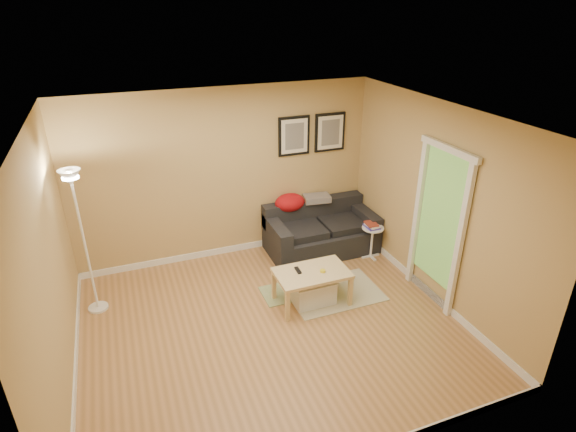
% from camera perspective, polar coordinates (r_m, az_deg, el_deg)
% --- Properties ---
extents(floor, '(4.50, 4.50, 0.00)m').
position_cam_1_polar(floor, '(5.90, -2.08, -13.47)').
color(floor, '#AE7C4A').
rests_on(floor, ground).
extents(ceiling, '(4.50, 4.50, 0.00)m').
position_cam_1_polar(ceiling, '(4.72, -2.58, 11.89)').
color(ceiling, white).
rests_on(ceiling, wall_back).
extents(wall_back, '(4.50, 0.00, 4.50)m').
position_cam_1_polar(wall_back, '(6.95, -7.69, 4.98)').
color(wall_back, tan).
rests_on(wall_back, ground).
extents(wall_front, '(4.50, 0.00, 4.50)m').
position_cam_1_polar(wall_front, '(3.67, 8.30, -15.89)').
color(wall_front, tan).
rests_on(wall_front, ground).
extents(wall_left, '(0.00, 4.00, 4.00)m').
position_cam_1_polar(wall_left, '(5.04, -27.43, -6.25)').
color(wall_left, tan).
rests_on(wall_left, ground).
extents(wall_right, '(0.00, 4.00, 4.00)m').
position_cam_1_polar(wall_right, '(6.20, 17.77, 1.36)').
color(wall_right, tan).
rests_on(wall_right, ground).
extents(baseboard_back, '(4.50, 0.02, 0.10)m').
position_cam_1_polar(baseboard_back, '(7.47, -7.12, -4.07)').
color(baseboard_back, white).
rests_on(baseboard_back, ground).
extents(baseboard_left, '(0.02, 4.00, 0.10)m').
position_cam_1_polar(baseboard_left, '(5.74, -24.75, -16.96)').
color(baseboard_left, white).
rests_on(baseboard_left, ground).
extents(baseboard_right, '(0.02, 4.00, 0.10)m').
position_cam_1_polar(baseboard_right, '(6.78, 16.30, -8.34)').
color(baseboard_right, white).
rests_on(baseboard_right, ground).
extents(sofa, '(1.70, 0.90, 0.75)m').
position_cam_1_polar(sofa, '(7.33, 4.15, -1.62)').
color(sofa, black).
rests_on(sofa, ground).
extents(red_throw, '(0.48, 0.36, 0.28)m').
position_cam_1_polar(red_throw, '(7.28, 0.23, 1.68)').
color(red_throw, red).
rests_on(red_throw, sofa).
extents(plaid_throw, '(0.45, 0.32, 0.10)m').
position_cam_1_polar(plaid_throw, '(7.42, 3.56, 2.20)').
color(plaid_throw, tan).
rests_on(plaid_throw, sofa).
extents(framed_print_left, '(0.50, 0.04, 0.60)m').
position_cam_1_polar(framed_print_left, '(7.08, 0.75, 9.85)').
color(framed_print_left, black).
rests_on(framed_print_left, wall_back).
extents(framed_print_right, '(0.50, 0.04, 0.60)m').
position_cam_1_polar(framed_print_right, '(7.32, 5.19, 10.26)').
color(framed_print_right, black).
rests_on(framed_print_right, wall_back).
extents(area_rug, '(1.25, 0.85, 0.01)m').
position_cam_1_polar(area_rug, '(6.50, 5.73, -9.38)').
color(area_rug, '#C0BA98').
rests_on(area_rug, ground).
extents(green_runner, '(0.70, 0.50, 0.01)m').
position_cam_1_polar(green_runner, '(6.48, -0.07, -9.34)').
color(green_runner, '#668C4C').
rests_on(green_runner, ground).
extents(coffee_table, '(1.09, 0.87, 0.48)m').
position_cam_1_polar(coffee_table, '(6.18, 2.93, -8.74)').
color(coffee_table, '#E0C789').
rests_on(coffee_table, ground).
extents(remote_control, '(0.06, 0.16, 0.02)m').
position_cam_1_polar(remote_control, '(6.05, 1.23, -6.71)').
color(remote_control, black).
rests_on(remote_control, coffee_table).
extents(tape_roll, '(0.07, 0.07, 0.03)m').
position_cam_1_polar(tape_roll, '(6.04, 4.30, -6.78)').
color(tape_roll, yellow).
rests_on(tape_roll, coffee_table).
extents(storage_bin, '(0.56, 0.41, 0.34)m').
position_cam_1_polar(storage_bin, '(6.22, 3.05, -9.19)').
color(storage_bin, white).
rests_on(storage_bin, ground).
extents(side_table, '(0.34, 0.34, 0.51)m').
position_cam_1_polar(side_table, '(7.29, 10.29, -3.21)').
color(side_table, white).
rests_on(side_table, ground).
extents(book_stack, '(0.21, 0.26, 0.08)m').
position_cam_1_polar(book_stack, '(7.16, 10.30, -1.11)').
color(book_stack, '#4137A6').
rests_on(book_stack, side_table).
extents(floor_lamp, '(0.25, 0.25, 1.94)m').
position_cam_1_polar(floor_lamp, '(6.21, -23.72, -3.59)').
color(floor_lamp, white).
rests_on(floor_lamp, ground).
extents(doorway, '(0.12, 1.01, 2.13)m').
position_cam_1_polar(doorway, '(6.18, 17.90, -1.57)').
color(doorway, white).
rests_on(doorway, ground).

